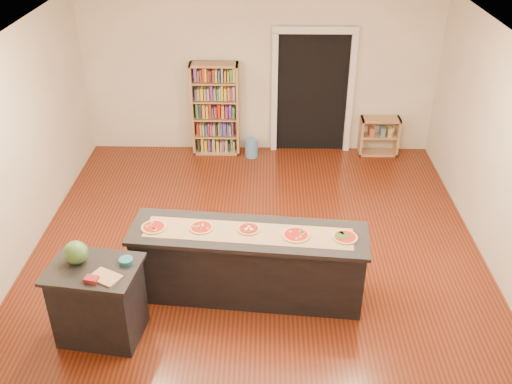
{
  "coord_description": "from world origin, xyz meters",
  "views": [
    {
      "loc": [
        0.12,
        -5.84,
        4.56
      ],
      "look_at": [
        0.0,
        0.2,
        1.0
      ],
      "focal_mm": 40.0,
      "sensor_mm": 36.0,
      "label": 1
    }
  ],
  "objects_px": {
    "low_shelf": "(379,136)",
    "waste_bin": "(252,148)",
    "kitchen_island": "(249,263)",
    "watermelon": "(76,253)",
    "bookshelf": "(215,109)",
    "side_counter": "(99,301)"
  },
  "relations": [
    {
      "from": "bookshelf",
      "to": "low_shelf",
      "type": "distance_m",
      "value": 2.9
    },
    {
      "from": "kitchen_island",
      "to": "bookshelf",
      "type": "distance_m",
      "value": 3.9
    },
    {
      "from": "waste_bin",
      "to": "watermelon",
      "type": "relative_size",
      "value": 1.32
    },
    {
      "from": "watermelon",
      "to": "waste_bin",
      "type": "bearing_deg",
      "value": 68.43
    },
    {
      "from": "kitchen_island",
      "to": "watermelon",
      "type": "relative_size",
      "value": 10.97
    },
    {
      "from": "low_shelf",
      "to": "waste_bin",
      "type": "distance_m",
      "value": 2.24
    },
    {
      "from": "side_counter",
      "to": "watermelon",
      "type": "distance_m",
      "value": 0.61
    },
    {
      "from": "kitchen_island",
      "to": "side_counter",
      "type": "xyz_separation_m",
      "value": [
        -1.58,
        -0.71,
        0.01
      ]
    },
    {
      "from": "side_counter",
      "to": "watermelon",
      "type": "height_order",
      "value": "watermelon"
    },
    {
      "from": "side_counter",
      "to": "watermelon",
      "type": "xyz_separation_m",
      "value": [
        -0.18,
        0.09,
        0.58
      ]
    },
    {
      "from": "kitchen_island",
      "to": "waste_bin",
      "type": "distance_m",
      "value": 3.68
    },
    {
      "from": "waste_bin",
      "to": "watermelon",
      "type": "distance_m",
      "value": 4.7
    },
    {
      "from": "bookshelf",
      "to": "watermelon",
      "type": "xyz_separation_m",
      "value": [
        -1.07,
        -4.45,
        0.23
      ]
    },
    {
      "from": "kitchen_island",
      "to": "low_shelf",
      "type": "distance_m",
      "value": 4.4
    },
    {
      "from": "side_counter",
      "to": "watermelon",
      "type": "relative_size",
      "value": 3.75
    },
    {
      "from": "side_counter",
      "to": "kitchen_island",
      "type": "bearing_deg",
      "value": 32.24
    },
    {
      "from": "bookshelf",
      "to": "kitchen_island",
      "type": "bearing_deg",
      "value": -79.76
    },
    {
      "from": "side_counter",
      "to": "bookshelf",
      "type": "bearing_deg",
      "value": 86.92
    },
    {
      "from": "side_counter",
      "to": "bookshelf",
      "type": "height_order",
      "value": "bookshelf"
    },
    {
      "from": "bookshelf",
      "to": "watermelon",
      "type": "height_order",
      "value": "bookshelf"
    },
    {
      "from": "low_shelf",
      "to": "kitchen_island",
      "type": "bearing_deg",
      "value": -119.57
    },
    {
      "from": "side_counter",
      "to": "low_shelf",
      "type": "distance_m",
      "value": 5.88
    }
  ]
}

